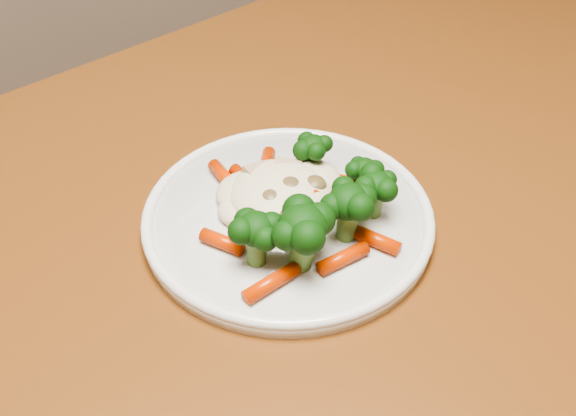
# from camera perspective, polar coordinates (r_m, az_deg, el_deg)

# --- Properties ---
(dining_table) EXTENTS (1.48, 1.20, 0.75)m
(dining_table) POSITION_cam_1_polar(r_m,az_deg,el_deg) (0.63, 1.99, -12.26)
(dining_table) COLOR brown
(dining_table) RESTS_ON ground
(plate) EXTENTS (0.25, 0.25, 0.01)m
(plate) POSITION_cam_1_polar(r_m,az_deg,el_deg) (0.61, 0.00, -0.97)
(plate) COLOR white
(plate) RESTS_ON dining_table
(meal) EXTENTS (0.17, 0.17, 0.05)m
(meal) POSITION_cam_1_polar(r_m,az_deg,el_deg) (0.59, 1.12, 0.39)
(meal) COLOR beige
(meal) RESTS_ON plate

